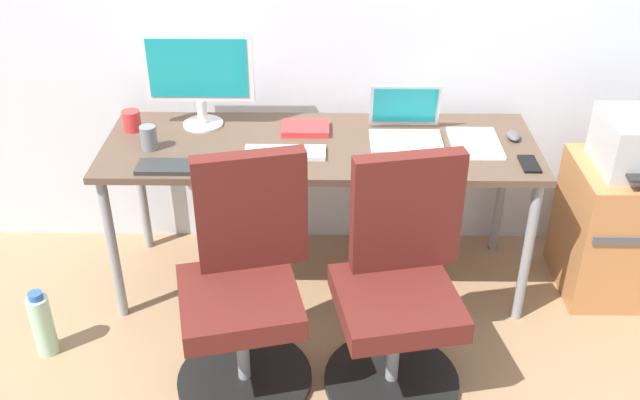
% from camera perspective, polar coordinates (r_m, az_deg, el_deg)
% --- Properties ---
extents(ground_plane, '(5.28, 5.28, 0.00)m').
position_cam_1_polar(ground_plane, '(3.53, 0.01, -6.19)').
color(ground_plane, '#9E7A56').
extents(desk, '(1.87, 0.64, 0.73)m').
position_cam_1_polar(desk, '(3.17, 0.01, 3.45)').
color(desk, brown).
rests_on(desk, ground).
extents(office_chair_left, '(0.54, 0.54, 0.94)m').
position_cam_1_polar(office_chair_left, '(2.79, -5.94, -6.96)').
color(office_chair_left, black).
rests_on(office_chair_left, ground).
extents(office_chair_right, '(0.54, 0.54, 0.94)m').
position_cam_1_polar(office_chair_right, '(2.79, 6.21, -7.05)').
color(office_chair_right, black).
rests_on(office_chair_right, ground).
extents(side_cabinet, '(0.52, 0.48, 0.63)m').
position_cam_1_polar(side_cabinet, '(3.59, 22.78, -2.08)').
color(side_cabinet, '#B77542').
rests_on(side_cabinet, ground).
extents(water_bottle_on_floor, '(0.09, 0.09, 0.31)m').
position_cam_1_polar(water_bottle_on_floor, '(3.26, -20.98, -9.10)').
color(water_bottle_on_floor, '#A5D8B2').
rests_on(water_bottle_on_floor, ground).
extents(desktop_monitor, '(0.48, 0.18, 0.43)m').
position_cam_1_polar(desktop_monitor, '(3.25, -9.52, 9.82)').
color(desktop_monitor, silver).
rests_on(desktop_monitor, desk).
extents(open_laptop, '(0.31, 0.28, 0.22)m').
position_cam_1_polar(open_laptop, '(3.19, 6.74, 5.75)').
color(open_laptop, silver).
rests_on(open_laptop, desk).
extents(keyboard_by_monitor, '(0.34, 0.12, 0.02)m').
position_cam_1_polar(keyboard_by_monitor, '(2.99, -11.04, 2.58)').
color(keyboard_by_monitor, '#2D2D2D').
rests_on(keyboard_by_monitor, desk).
extents(keyboard_by_laptop, '(0.34, 0.12, 0.02)m').
position_cam_1_polar(keyboard_by_laptop, '(3.05, -2.77, 3.74)').
color(keyboard_by_laptop, silver).
rests_on(keyboard_by_laptop, desk).
extents(mouse_by_monitor, '(0.06, 0.10, 0.03)m').
position_cam_1_polar(mouse_by_monitor, '(3.28, 14.96, 4.92)').
color(mouse_by_monitor, '#515156').
rests_on(mouse_by_monitor, desk).
extents(mouse_by_laptop, '(0.06, 0.10, 0.03)m').
position_cam_1_polar(mouse_by_laptop, '(2.92, -3.25, 2.56)').
color(mouse_by_laptop, '#B7B7B7').
rests_on(mouse_by_laptop, desk).
extents(coffee_mug, '(0.08, 0.08, 0.09)m').
position_cam_1_polar(coffee_mug, '(3.35, -14.59, 6.06)').
color(coffee_mug, red).
rests_on(coffee_mug, desk).
extents(pen_cup, '(0.07, 0.07, 0.10)m').
position_cam_1_polar(pen_cup, '(3.15, -13.31, 4.79)').
color(pen_cup, slate).
rests_on(pen_cup, desk).
extents(phone_near_laptop, '(0.07, 0.14, 0.01)m').
position_cam_1_polar(phone_near_laptop, '(3.08, 16.13, 2.74)').
color(phone_near_laptop, black).
rests_on(phone_near_laptop, desk).
extents(notebook, '(0.21, 0.15, 0.03)m').
position_cam_1_polar(notebook, '(3.25, -1.13, 5.66)').
color(notebook, red).
rests_on(notebook, desk).
extents(paper_pile, '(0.21, 0.30, 0.01)m').
position_cam_1_polar(paper_pile, '(3.20, 12.09, 4.40)').
color(paper_pile, white).
rests_on(paper_pile, desk).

